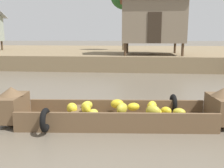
# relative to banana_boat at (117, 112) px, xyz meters

# --- Properties ---
(ground_plane) EXTENTS (300.00, 300.00, 0.00)m
(ground_plane) POSITION_rel_banana_boat_xyz_m (-0.05, 4.67, -0.29)
(ground_plane) COLOR #665B4C
(riverbank_strip) EXTENTS (160.00, 20.00, 0.94)m
(riverbank_strip) POSITION_rel_banana_boat_xyz_m (-0.05, 18.67, 0.18)
(riverbank_strip) COLOR #7F6B4C
(riverbank_strip) RESTS_ON ground
(banana_boat) EXTENTS (5.56, 2.12, 0.89)m
(banana_boat) POSITION_rel_banana_boat_xyz_m (0.00, 0.00, 0.00)
(banana_boat) COLOR brown
(banana_boat) RESTS_ON ground
(stilt_house_mid_left) EXTENTS (4.52, 3.95, 4.44)m
(stilt_house_mid_left) POSITION_rel_banana_boat_xyz_m (1.44, 11.05, 2.94)
(stilt_house_mid_left) COLOR #4C3826
(stilt_house_mid_left) RESTS_ON riverbank_strip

